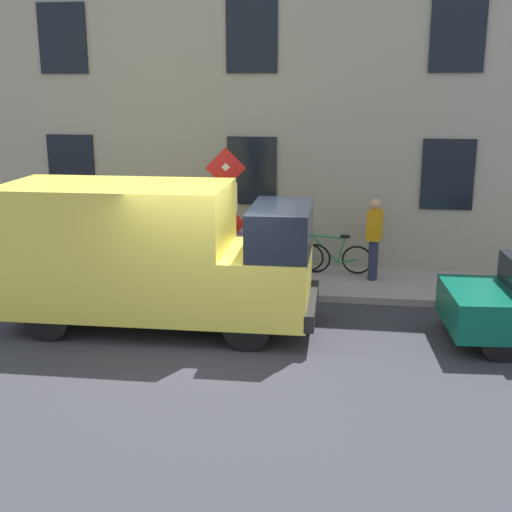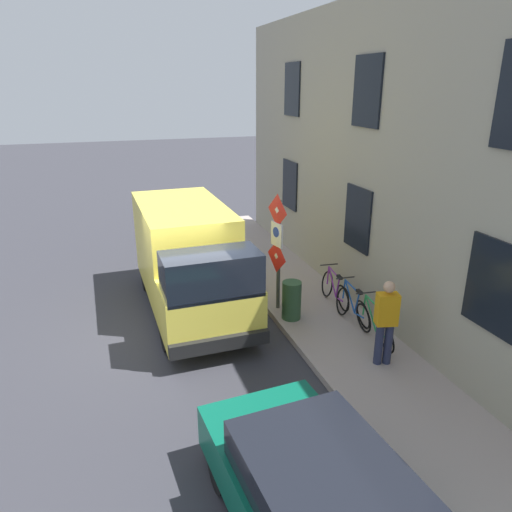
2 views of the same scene
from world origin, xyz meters
The scene contains 11 objects.
ground_plane centered at (0.00, 0.00, 0.00)m, with size 80.00×80.00×0.00m, color #323239.
sidewalk_slab centered at (3.47, 0.00, 0.07)m, with size 2.17×17.32×0.14m, color #A3958F.
building_facade centered at (4.90, 0.00, 3.55)m, with size 0.75×15.32×7.09m.
sign_post_stacked centered at (2.59, 0.21, 1.83)m, with size 0.19×0.55×2.69m.
delivery_van centered at (0.68, 1.14, 1.33)m, with size 2.09×5.36×2.50m.
parked_hatchback centered at (0.84, -5.88, 0.73)m, with size 2.03×4.12×1.38m.
bicycle_green centered at (4.01, -1.85, 0.51)m, with size 0.46×1.72×0.89m.
bicycle_blue centered at (4.01, -0.95, 0.51)m, with size 0.46×1.71×0.89m.
bicycle_purple centered at (4.01, -0.05, 0.51)m, with size 0.46×1.72×0.89m.
pedestrian centered at (3.68, -2.70, 1.07)m, with size 0.45×0.35×1.72m.
litter_bin centered at (2.74, -0.39, 0.59)m, with size 0.44×0.44×0.90m, color #2D5133.
Camera 2 is at (-1.18, -9.55, 5.26)m, focal length 33.48 mm.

